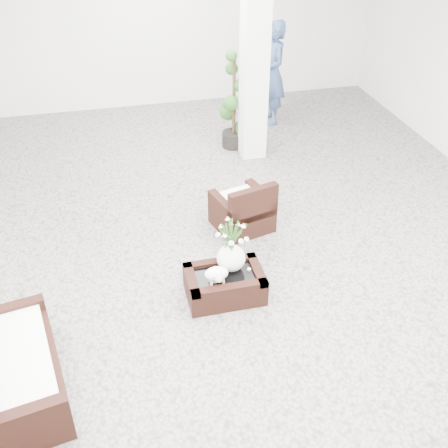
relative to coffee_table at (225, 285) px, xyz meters
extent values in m
plane|color=gray|center=(0.13, 0.69, -0.16)|extent=(11.00, 11.00, 0.00)
cube|color=white|center=(1.33, 3.49, 1.59)|extent=(0.40, 0.40, 3.50)
cube|color=black|center=(0.00, 0.00, 0.00)|extent=(0.90, 0.60, 0.31)
ellipsoid|color=white|center=(-0.12, -0.10, 0.26)|extent=(0.28, 0.23, 0.21)
cylinder|color=white|center=(0.30, 0.02, 0.17)|extent=(0.04, 0.04, 0.03)
cube|color=black|center=(0.58, 1.35, 0.23)|extent=(0.87, 0.85, 0.77)
cube|color=black|center=(-2.23, -0.88, 0.24)|extent=(0.97, 1.59, 0.79)
imported|color=navy|center=(2.08, 4.74, 0.81)|extent=(0.47, 0.71, 1.93)
camera|label=1|loc=(-1.13, -4.65, 4.18)|focal=42.86mm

